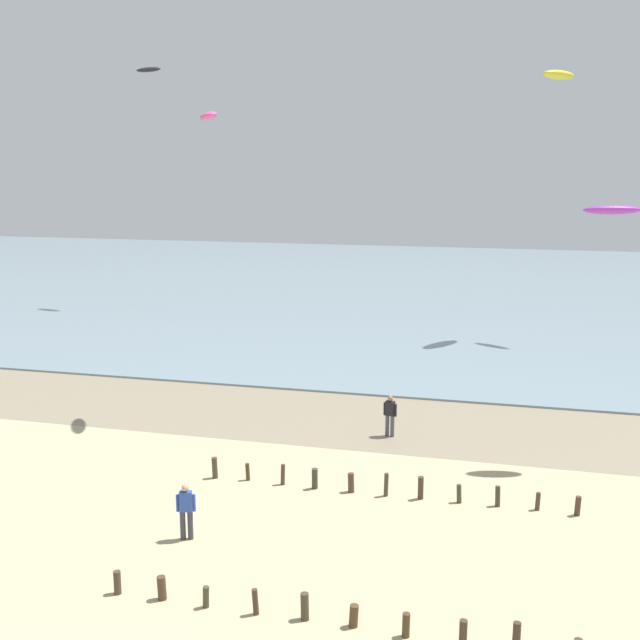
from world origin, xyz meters
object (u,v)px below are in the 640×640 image
at_px(person_nearest_camera, 186,510).
at_px(kite_aloft_0, 559,75).
at_px(kite_aloft_7, 612,210).
at_px(person_right_flank, 390,414).
at_px(kite_aloft_5, 208,116).
at_px(kite_aloft_6, 148,70).

distance_m(person_nearest_camera, kite_aloft_0, 35.99).
relative_size(person_nearest_camera, kite_aloft_7, 0.85).
relative_size(person_nearest_camera, kite_aloft_0, 0.54).
bearing_deg(kite_aloft_7, person_right_flank, 162.09).
distance_m(person_right_flank, kite_aloft_5, 14.33).
bearing_deg(kite_aloft_0, kite_aloft_6, -67.38).
height_order(kite_aloft_0, kite_aloft_6, kite_aloft_6).
bearing_deg(kite_aloft_6, kite_aloft_5, 133.37).
bearing_deg(kite_aloft_5, person_nearest_camera, -13.98).
relative_size(person_right_flank, kite_aloft_0, 0.54).
height_order(person_right_flank, kite_aloft_5, kite_aloft_5).
height_order(person_right_flank, kite_aloft_0, kite_aloft_0).
relative_size(person_right_flank, kite_aloft_5, 0.84).
height_order(kite_aloft_0, kite_aloft_5, kite_aloft_0).
bearing_deg(person_nearest_camera, person_right_flank, 66.71).
xyz_separation_m(person_nearest_camera, kite_aloft_5, (-3.61, 11.37, 11.84)).
bearing_deg(kite_aloft_5, kite_aloft_6, 179.46).
bearing_deg(person_nearest_camera, kite_aloft_6, 117.06).
bearing_deg(kite_aloft_7, kite_aloft_6, 126.24).
distance_m(kite_aloft_0, kite_aloft_5, 24.47).
bearing_deg(kite_aloft_6, person_right_flank, 143.89).
bearing_deg(kite_aloft_6, kite_aloft_0, -177.05).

